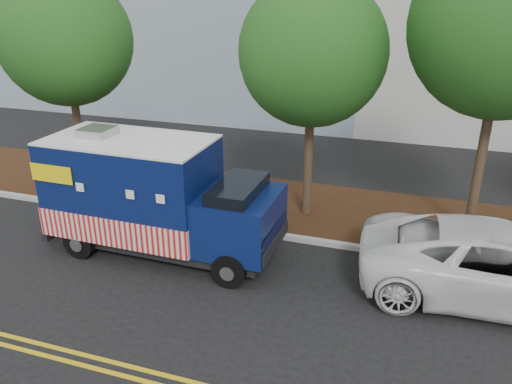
% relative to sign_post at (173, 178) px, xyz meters
% --- Properties ---
extents(ground, '(120.00, 120.00, 0.00)m').
position_rel_sign_post_xyz_m(ground, '(2.17, -1.92, -1.20)').
color(ground, black).
rests_on(ground, ground).
extents(curb, '(120.00, 0.18, 0.15)m').
position_rel_sign_post_xyz_m(curb, '(2.17, -0.52, -1.12)').
color(curb, '#9E9E99').
rests_on(curb, ground).
extents(mulch_strip, '(120.00, 4.00, 0.15)m').
position_rel_sign_post_xyz_m(mulch_strip, '(2.17, 1.58, -1.12)').
color(mulch_strip, black).
rests_on(mulch_strip, ground).
extents(centerline_near, '(120.00, 0.10, 0.01)m').
position_rel_sign_post_xyz_m(centerline_near, '(2.17, -6.37, -1.19)').
color(centerline_near, gold).
rests_on(centerline_near, ground).
extents(centerline_far, '(120.00, 0.10, 0.01)m').
position_rel_sign_post_xyz_m(centerline_far, '(2.17, -6.62, -1.19)').
color(centerline_far, gold).
rests_on(centerline_far, ground).
extents(tree_a, '(4.13, 4.13, 7.15)m').
position_rel_sign_post_xyz_m(tree_a, '(-3.85, 0.85, 3.87)').
color(tree_a, '#38281C').
rests_on(tree_a, ground).
extents(tree_b, '(4.08, 4.08, 7.00)m').
position_rel_sign_post_xyz_m(tree_b, '(3.95, 1.07, 3.75)').
color(tree_b, '#38281C').
rests_on(tree_b, ground).
extents(tree_c, '(4.61, 4.61, 8.08)m').
position_rel_sign_post_xyz_m(tree_c, '(8.61, 1.21, 4.56)').
color(tree_c, '#38281C').
rests_on(tree_c, ground).
extents(sign_post, '(0.06, 0.06, 2.40)m').
position_rel_sign_post_xyz_m(sign_post, '(0.00, 0.00, 0.00)').
color(sign_post, '#473828').
rests_on(sign_post, ground).
extents(food_truck, '(6.25, 2.45, 3.27)m').
position_rel_sign_post_xyz_m(food_truck, '(0.52, -2.16, 0.28)').
color(food_truck, black).
rests_on(food_truck, ground).
extents(white_car, '(6.34, 3.13, 1.73)m').
position_rel_sign_post_xyz_m(white_car, '(9.04, -1.73, -0.33)').
color(white_car, silver).
rests_on(white_car, ground).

